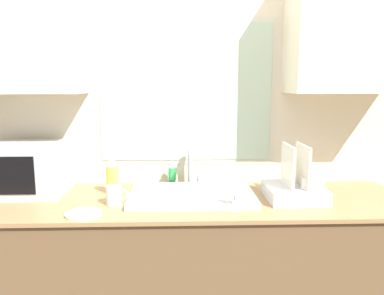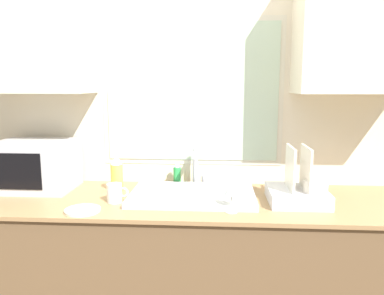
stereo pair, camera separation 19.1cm
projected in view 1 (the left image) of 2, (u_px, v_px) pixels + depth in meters
countertop at (187, 276)px, 2.06m from camera, size 2.34×0.68×0.89m
wall_back at (186, 97)px, 2.21m from camera, size 6.00×0.38×2.60m
sink_basin at (192, 195)px, 2.00m from camera, size 0.66×0.44×0.03m
faucet at (191, 164)px, 2.19m from camera, size 0.08×0.18×0.22m
microwave at (26, 169)px, 2.05m from camera, size 0.42×0.33×0.28m
dish_rack at (296, 188)px, 1.96m from camera, size 0.29×0.30×0.29m
spray_bottle at (112, 176)px, 2.06m from camera, size 0.07×0.07×0.21m
soap_bottle at (172, 176)px, 2.23m from camera, size 0.04×0.04×0.14m
mug_near_sink at (114, 195)px, 1.88m from camera, size 0.11×0.08×0.10m
wine_glass at (235, 187)px, 1.77m from camera, size 0.06×0.06×0.17m
small_plate at (84, 214)px, 1.73m from camera, size 0.17×0.17×0.01m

